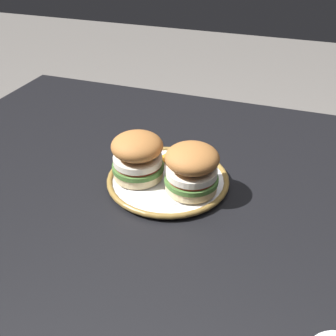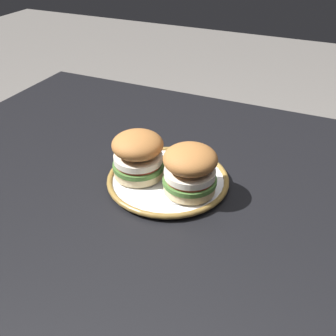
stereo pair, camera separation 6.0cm
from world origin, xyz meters
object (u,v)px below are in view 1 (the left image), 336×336
sandwich_half_left (192,168)px  dinner_plate (168,180)px  sandwich_half_right (138,155)px  dining_table (174,230)px

sandwich_half_left → dinner_plate: bearing=157.5°
sandwich_half_left → sandwich_half_right: size_ratio=0.94×
dinner_plate → sandwich_half_right: sandwich_half_right is taller
dining_table → dinner_plate: (-0.03, 0.06, 0.09)m
dinner_plate → sandwich_half_right: size_ratio=2.16×
sandwich_half_left → sandwich_half_right: same height
sandwich_half_right → sandwich_half_left: bearing=-3.5°
dining_table → sandwich_half_left: size_ratio=11.84×
dining_table → sandwich_half_right: 0.18m
dining_table → sandwich_half_right: (-0.10, 0.04, 0.15)m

